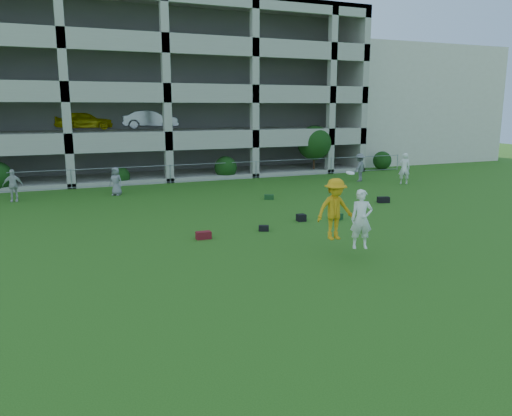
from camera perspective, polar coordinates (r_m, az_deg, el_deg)
name	(u,v)px	position (r m, az deg, el deg)	size (l,w,h in m)	color
ground	(317,270)	(15.27, 7.01, -7.01)	(100.00, 100.00, 0.00)	#235114
stucco_building	(382,105)	(50.60, 14.20, 11.31)	(16.00, 14.00, 10.00)	beige
bystander_b	(13,185)	(28.71, -26.04, 2.33)	(0.99, 0.41, 1.68)	silver
bystander_c	(116,181)	(28.77, -15.72, 2.96)	(0.76, 0.50, 1.56)	gray
bystander_e	(404,169)	(33.13, 16.57, 4.35)	(0.72, 0.47, 1.98)	white
bystander_f	(360,167)	(33.64, 11.75, 4.56)	(1.19, 0.68, 1.84)	slate
bag_red_a	(203,235)	(18.67, -6.02, -3.11)	(0.55, 0.30, 0.28)	maroon
bag_black_b	(264,228)	(19.76, 0.89, -2.33)	(0.40, 0.25, 0.22)	black
bag_green_c	(337,217)	(21.98, 9.22, -1.00)	(0.50, 0.35, 0.26)	#13361E
crate_d	(301,218)	(21.53, 5.18, -1.11)	(0.35, 0.35, 0.30)	black
bag_black_e	(383,200)	(26.42, 14.35, 0.92)	(0.60, 0.30, 0.30)	black
bag_green_g	(269,197)	(26.53, 1.49, 1.27)	(0.50, 0.30, 0.25)	#14391C
frisbee_contest	(341,211)	(16.26, 9.73, -0.40)	(1.71, 1.27, 2.46)	orange
parking_garage	(142,92)	(40.90, -12.92, 12.85)	(30.00, 14.00, 12.00)	#9E998C
fence	(170,174)	(32.63, -9.78, 3.88)	(36.06, 0.06, 1.20)	gray
shrub_row	(233,156)	(34.51, -2.62, 5.94)	(34.38, 2.52, 3.50)	#163D11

